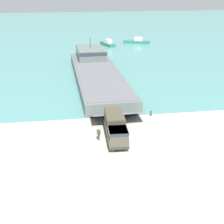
{
  "coord_description": "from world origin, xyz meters",
  "views": [
    {
      "loc": [
        -6.88,
        -38.82,
        18.69
      ],
      "look_at": [
        -0.81,
        1.3,
        1.76
      ],
      "focal_mm": 50.0,
      "sensor_mm": 36.0,
      "label": 1
    }
  ],
  "objects_px": {
    "landing_craft": "(96,70)",
    "soldier_on_ramp": "(99,133)",
    "moored_boat_b": "(108,44)",
    "mooring_bollard": "(151,113)",
    "military_truck": "(116,128)",
    "moored_boat_c": "(137,41)",
    "cargo_crate": "(112,148)"
  },
  "relations": [
    {
      "from": "landing_craft",
      "to": "soldier_on_ramp",
      "type": "height_order",
      "value": "landing_craft"
    },
    {
      "from": "moored_boat_b",
      "to": "mooring_bollard",
      "type": "height_order",
      "value": "moored_boat_b"
    },
    {
      "from": "military_truck",
      "to": "soldier_on_ramp",
      "type": "height_order",
      "value": "military_truck"
    },
    {
      "from": "soldier_on_ramp",
      "to": "moored_boat_b",
      "type": "distance_m",
      "value": 64.01
    },
    {
      "from": "military_truck",
      "to": "moored_boat_b",
      "type": "bearing_deg",
      "value": 175.34
    },
    {
      "from": "soldier_on_ramp",
      "to": "mooring_bollard",
      "type": "relative_size",
      "value": 1.91
    },
    {
      "from": "mooring_bollard",
      "to": "soldier_on_ramp",
      "type": "bearing_deg",
      "value": -142.76
    },
    {
      "from": "soldier_on_ramp",
      "to": "military_truck",
      "type": "bearing_deg",
      "value": -32.04
    },
    {
      "from": "landing_craft",
      "to": "soldier_on_ramp",
      "type": "distance_m",
      "value": 28.76
    },
    {
      "from": "moored_boat_b",
      "to": "moored_boat_c",
      "type": "xyz_separation_m",
      "value": [
        9.97,
        2.72,
        -0.04
      ]
    },
    {
      "from": "military_truck",
      "to": "moored_boat_c",
      "type": "xyz_separation_m",
      "value": [
        17.74,
        65.83,
        -0.89
      ]
    },
    {
      "from": "military_truck",
      "to": "moored_boat_b",
      "type": "height_order",
      "value": "military_truck"
    },
    {
      "from": "moored_boat_c",
      "to": "cargo_crate",
      "type": "distance_m",
      "value": 71.22
    },
    {
      "from": "moored_boat_b",
      "to": "mooring_bollard",
      "type": "bearing_deg",
      "value": -112.98
    },
    {
      "from": "soldier_on_ramp",
      "to": "cargo_crate",
      "type": "height_order",
      "value": "soldier_on_ramp"
    },
    {
      "from": "moored_boat_b",
      "to": "landing_craft",
      "type": "bearing_deg",
      "value": -123.64
    },
    {
      "from": "soldier_on_ramp",
      "to": "moored_boat_c",
      "type": "bearing_deg",
      "value": 38.12
    },
    {
      "from": "moored_boat_b",
      "to": "moored_boat_c",
      "type": "bearing_deg",
      "value": -6.4
    },
    {
      "from": "military_truck",
      "to": "mooring_bollard",
      "type": "distance_m",
      "value": 9.21
    },
    {
      "from": "landing_craft",
      "to": "military_truck",
      "type": "distance_m",
      "value": 28.52
    },
    {
      "from": "landing_craft",
      "to": "moored_boat_c",
      "type": "bearing_deg",
      "value": 63.53
    },
    {
      "from": "moored_boat_b",
      "to": "moored_boat_c",
      "type": "distance_m",
      "value": 10.34
    },
    {
      "from": "soldier_on_ramp",
      "to": "cargo_crate",
      "type": "bearing_deg",
      "value": -99.89
    },
    {
      "from": "mooring_bollard",
      "to": "moored_boat_b",
      "type": "bearing_deg",
      "value": 88.68
    },
    {
      "from": "landing_craft",
      "to": "moored_boat_b",
      "type": "height_order",
      "value": "landing_craft"
    },
    {
      "from": "military_truck",
      "to": "soldier_on_ramp",
      "type": "distance_m",
      "value": 2.28
    },
    {
      "from": "mooring_bollard",
      "to": "cargo_crate",
      "type": "bearing_deg",
      "value": -128.07
    },
    {
      "from": "military_truck",
      "to": "mooring_bollard",
      "type": "height_order",
      "value": "military_truck"
    },
    {
      "from": "moored_boat_b",
      "to": "cargo_crate",
      "type": "xyz_separation_m",
      "value": [
        -8.65,
        -66.02,
        -0.39
      ]
    },
    {
      "from": "military_truck",
      "to": "cargo_crate",
      "type": "bearing_deg",
      "value": -14.47
    },
    {
      "from": "landing_craft",
      "to": "soldier_on_ramp",
      "type": "xyz_separation_m",
      "value": [
        -2.63,
        -28.63,
        -0.59
      ]
    },
    {
      "from": "moored_boat_c",
      "to": "cargo_crate",
      "type": "height_order",
      "value": "moored_boat_c"
    }
  ]
}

